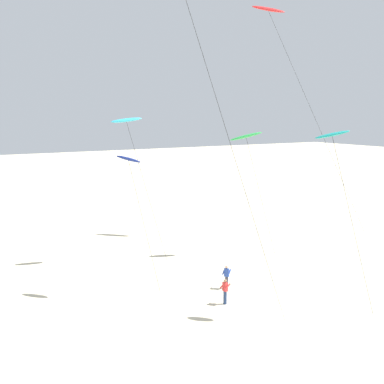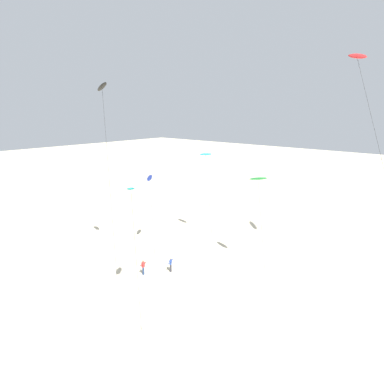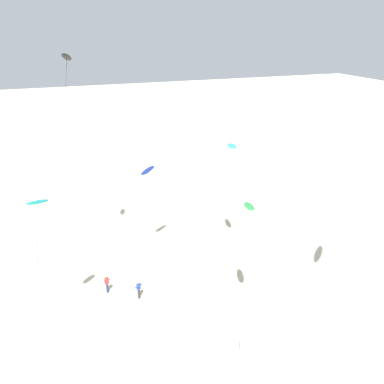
# 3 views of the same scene
# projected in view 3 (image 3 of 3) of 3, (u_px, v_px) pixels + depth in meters

# --- Properties ---
(ground_plane) EXTENTS (260.00, 260.00, 0.00)m
(ground_plane) POSITION_uv_depth(u_px,v_px,m) (62.00, 307.00, 35.33)
(ground_plane) COLOR beige
(kite_teal) EXTENTS (3.49, 2.47, 11.35)m
(kite_teal) POSITION_uv_depth(u_px,v_px,m) (38.00, 204.00, 27.92)
(kite_teal) COLOR teal
(kite_teal) RESTS_ON ground
(kite_cyan) EXTENTS (4.02, 2.29, 11.98)m
(kite_cyan) POSITION_uv_depth(u_px,v_px,m) (232.00, 147.00, 38.00)
(kite_cyan) COLOR #33BFE0
(kite_cyan) RESTS_ON ground
(kite_black) EXTENTS (6.52, 3.89, 19.87)m
(kite_black) POSITION_uv_depth(u_px,v_px,m) (66.00, 62.00, 33.07)
(kite_black) COLOR black
(kite_black) RESTS_ON ground
(kite_navy) EXTENTS (2.51, 1.98, 9.57)m
(kite_navy) POSITION_uv_depth(u_px,v_px,m) (148.00, 172.00, 39.24)
(kite_navy) COLOR navy
(kite_navy) RESTS_ON ground
(kite_green) EXTENTS (3.73, 2.26, 10.77)m
(kite_green) POSITION_uv_depth(u_px,v_px,m) (249.00, 207.00, 29.17)
(kite_green) COLOR green
(kite_green) RESTS_ON ground
(kite_flyer_nearest) EXTENTS (0.71, 0.72, 1.67)m
(kite_flyer_nearest) POSITION_uv_depth(u_px,v_px,m) (139.00, 289.00, 36.15)
(kite_flyer_nearest) COLOR #33333D
(kite_flyer_nearest) RESTS_ON ground
(kite_flyer_middle) EXTENTS (0.58, 0.60, 1.67)m
(kite_flyer_middle) POSITION_uv_depth(u_px,v_px,m) (107.00, 284.00, 36.91)
(kite_flyer_middle) COLOR navy
(kite_flyer_middle) RESTS_ON ground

